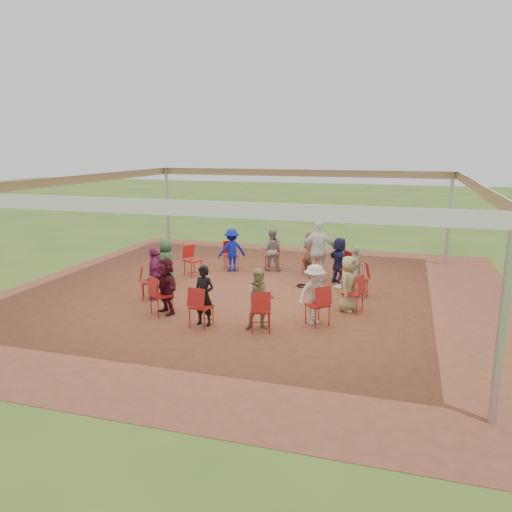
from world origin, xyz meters
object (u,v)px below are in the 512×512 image
(chair_2, at_px, (343,268))
(chair_9, at_px, (161,296))
(chair_3, at_px, (311,260))
(person_seated_4, at_px, (272,250))
(chair_4, at_px, (272,256))
(person_seated_1, at_px, (355,271))
(chair_6, at_px, (193,261))
(chair_8, at_px, (150,282))
(chair_0, at_px, (353,293))
(standing_person, at_px, (318,251))
(chair_10, at_px, (201,307))
(person_seated_11, at_px, (314,294))
(chair_12, at_px, (318,305))
(person_seated_7, at_px, (154,273))
(person_seated_10, at_px, (260,299))
(person_seated_2, at_px, (339,261))
(person_seated_5, at_px, (232,250))
(person_seated_3, at_px, (309,253))
(person_seated_0, at_px, (348,284))
(laptop, at_px, (341,284))
(person_seated_8, at_px, (166,286))
(chair_7, at_px, (163,269))
(cable_coil, at_px, (303,286))
(person_seated_6, at_px, (167,262))
(chair_1, at_px, (359,279))
(chair_11, at_px, (260,311))
(chair_5, at_px, (231,256))

(chair_2, bearing_deg, chair_9, 96.92)
(chair_3, distance_m, person_seated_4, 1.28)
(chair_4, relative_size, person_seated_1, 0.68)
(chair_6, height_order, chair_8, same)
(chair_4, bearing_deg, chair_8, 55.38)
(chair_2, height_order, chair_4, same)
(chair_0, distance_m, standing_person, 2.74)
(chair_4, height_order, chair_10, same)
(chair_8, height_order, person_seated_11, person_seated_11)
(chair_9, bearing_deg, chair_3, 96.92)
(chair_3, height_order, chair_12, same)
(person_seated_7, height_order, person_seated_10, same)
(chair_8, bearing_deg, chair_0, 69.23)
(chair_2, bearing_deg, person_seated_1, 160.85)
(person_seated_2, distance_m, person_seated_5, 3.40)
(person_seated_3, bearing_deg, person_seated_10, 110.77)
(chair_2, height_order, person_seated_5, person_seated_5)
(chair_12, xyz_separation_m, person_seated_5, (-3.37, 3.97, 0.21))
(person_seated_0, bearing_deg, person_seated_11, 166.15)
(chair_0, height_order, laptop, chair_0)
(person_seated_8, bearing_deg, person_seated_11, 41.54)
(chair_9, xyz_separation_m, person_seated_2, (3.54, 3.83, 0.21))
(chair_2, bearing_deg, chair_0, 152.31)
(chair_10, distance_m, laptop, 3.38)
(chair_0, distance_m, chair_10, 3.56)
(chair_10, distance_m, chair_12, 2.50)
(chair_7, xyz_separation_m, person_seated_1, (5.19, 0.49, 0.21))
(chair_3, xyz_separation_m, chair_12, (0.95, -4.31, 0.00))
(chair_0, height_order, chair_12, same)
(cable_coil, bearing_deg, person_seated_6, -165.12)
(chair_4, relative_size, person_seated_6, 0.68)
(person_seated_2, relative_size, person_seated_6, 1.00)
(person_seated_6, relative_size, cable_coil, 3.32)
(chair_1, height_order, chair_10, same)
(chair_11, height_order, person_seated_11, person_seated_11)
(chair_0, bearing_deg, chair_5, 69.23)
(chair_8, xyz_separation_m, standing_person, (3.76, 2.89, 0.44))
(person_seated_7, xyz_separation_m, person_seated_8, (0.79, -0.94, 0.00))
(person_seated_8, bearing_deg, chair_5, 125.52)
(standing_person, bearing_deg, chair_10, 58.49)
(chair_11, bearing_deg, person_seated_3, 69.73)
(person_seated_11, bearing_deg, person_seated_10, 166.15)
(person_seated_2, relative_size, person_seated_7, 1.00)
(chair_12, height_order, laptop, chair_12)
(chair_2, height_order, cable_coil, chair_2)
(person_seated_5, bearing_deg, person_seated_1, 124.62)
(person_seated_8, bearing_deg, person_seated_2, 83.08)
(person_seated_6, bearing_deg, chair_5, 154.80)
(chair_1, distance_m, person_seated_3, 2.45)
(person_seated_2, xyz_separation_m, person_seated_8, (-3.47, -3.73, 0.00))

